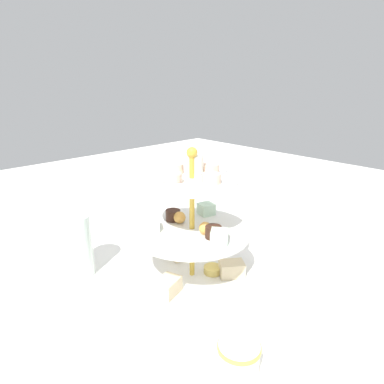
{
  "coord_description": "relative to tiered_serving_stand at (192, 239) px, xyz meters",
  "views": [
    {
      "loc": [
        -0.42,
        -0.44,
        0.39
      ],
      "look_at": [
        0.0,
        0.0,
        0.18
      ],
      "focal_mm": 32.58,
      "sensor_mm": 36.0,
      "label": 1
    }
  ],
  "objects": [
    {
      "name": "ground_plane",
      "position": [
        -0.0,
        0.0,
        -0.09
      ],
      "size": [
        2.4,
        2.4,
        0.0
      ],
      "primitive_type": "plane",
      "color": "white"
    },
    {
      "name": "tiered_serving_stand",
      "position": [
        0.0,
        0.0,
        0.0
      ],
      "size": [
        0.27,
        0.27,
        0.27
      ],
      "color": "white",
      "rests_on": "ground_plane"
    },
    {
      "name": "water_glass_tall_right",
      "position": [
        -0.16,
        0.18,
        -0.02
      ],
      "size": [
        0.07,
        0.07,
        0.13
      ],
      "primitive_type": "cylinder",
      "color": "silver",
      "rests_on": "ground_plane"
    },
    {
      "name": "water_glass_short_left",
      "position": [
        0.01,
        -0.24,
        -0.05
      ],
      "size": [
        0.06,
        0.06,
        0.07
      ],
      "primitive_type": "cylinder",
      "color": "silver",
      "rests_on": "ground_plane"
    },
    {
      "name": "teacup_with_saucer",
      "position": [
        -0.12,
        -0.22,
        -0.06
      ],
      "size": [
        0.09,
        0.09,
        0.05
      ],
      "color": "white",
      "rests_on": "ground_plane"
    },
    {
      "name": "butter_knife_left",
      "position": [
        0.18,
        0.23,
        -0.09
      ],
      "size": [
        0.16,
        0.09,
        0.0
      ],
      "primitive_type": "cube",
      "rotation": [
        0.0,
        0.0,
        2.66
      ],
      "color": "silver",
      "rests_on": "ground_plane"
    },
    {
      "name": "butter_knife_right",
      "position": [
        -0.28,
        -0.07,
        -0.09
      ],
      "size": [
        0.03,
        0.17,
        0.0
      ],
      "primitive_type": "cube",
      "rotation": [
        0.0,
        0.0,
        4.82
      ],
      "color": "silver",
      "rests_on": "ground_plane"
    }
  ]
}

